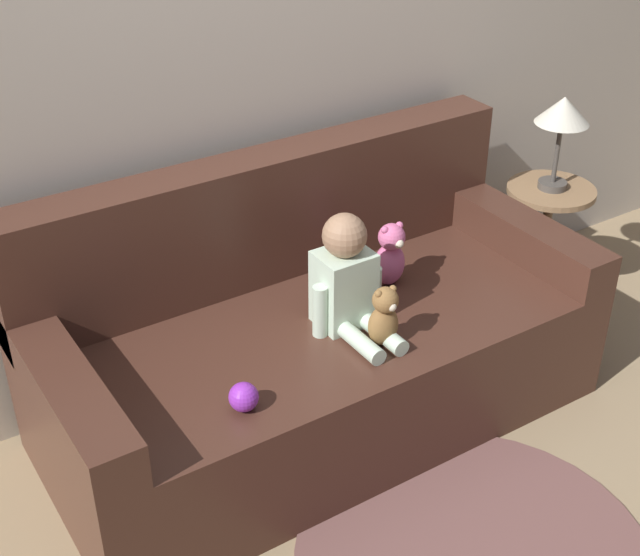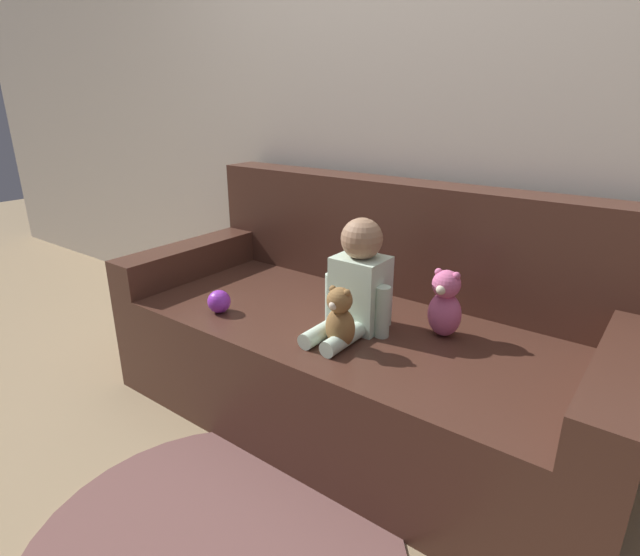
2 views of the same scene
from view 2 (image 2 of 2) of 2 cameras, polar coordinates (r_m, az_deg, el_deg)
ground_plane at (r=2.18m, az=3.96°, el=-15.25°), size 12.00×12.00×0.00m
wall_back at (r=2.25m, az=12.82°, el=20.65°), size 8.00×0.05×2.60m
couch at (r=2.06m, az=5.10°, el=-7.26°), size 1.97×0.90×0.93m
person_baby at (r=1.80m, az=4.32°, el=-0.74°), size 0.27×0.35×0.41m
teddy_bear_brown at (r=1.68m, az=2.29°, el=-4.59°), size 0.11×0.10×0.22m
plush_toy_side at (r=1.81m, az=14.10°, el=-2.87°), size 0.12×0.11×0.25m
toy_ball at (r=2.01m, az=-11.46°, el=-2.64°), size 0.09×0.09×0.09m
floor_rug at (r=1.70m, az=-11.89°, el=-28.26°), size 1.12×1.12×0.01m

